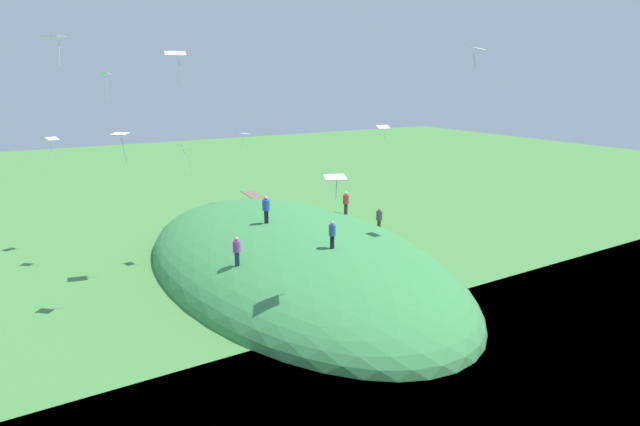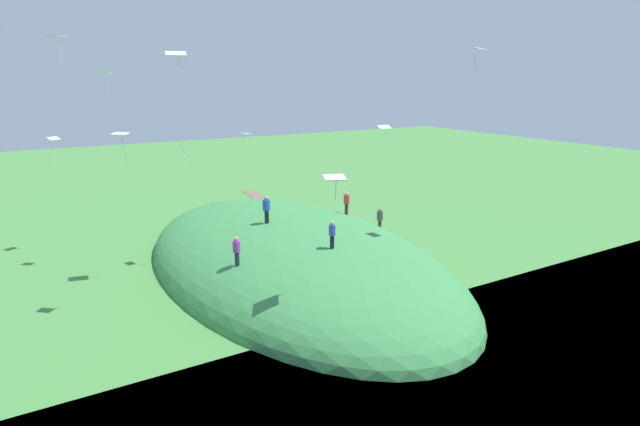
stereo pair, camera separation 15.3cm
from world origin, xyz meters
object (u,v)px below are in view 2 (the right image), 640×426
Objects in this scene: person_with_child at (380,217)px; kite_0 at (56,38)px; kite_7 at (246,135)px; kite_8 at (176,55)px; kite_9 at (184,148)px; kite_4 at (384,127)px; person_near_shore at (237,248)px; kite_2 at (54,141)px; kite_11 at (480,49)px; person_watching_kites at (266,206)px; person_on_hilltop at (332,231)px; kite_1 at (105,75)px; mooring_post at (342,318)px; person_walking_path at (347,200)px; kite_5 at (335,178)px; kite_6 at (121,136)px.

person_with_child is 1.02× the size of kite_0.
kite_7 is 12.76m from kite_8.
kite_7 is 0.96× the size of kite_9.
person_near_shore is at bearing 118.61° from kite_4.
kite_2 is 1.67× the size of kite_11.
person_near_shore is 1.32× the size of kite_4.
person_near_shore is at bearing 77.89° from person_watching_kites.
person_on_hilltop is 1.35× the size of kite_11.
kite_8 is 16.92m from kite_11.
kite_1 reaches higher than person_on_hilltop.
kite_7 is (9.93, -2.90, 3.37)m from person_watching_kites.
kite_2 is at bearing 28.28° from kite_1.
kite_0 reaches higher than person_with_child.
person_on_hilltop is at bearing -22.91° from mooring_post.
kite_11 reaches higher than person_walking_path.
kite_4 is 0.62× the size of kite_8.
kite_2 is at bearing 47.55° from kite_11.
person_watching_kites is 1.48× the size of kite_5.
kite_11 is (-5.64, -18.41, 4.28)m from kite_6.
kite_5 is 0.73× the size of kite_6.
person_near_shore is (-4.68, 13.09, 1.19)m from person_with_child.
kite_8 is at bearing -52.30° from kite_6.
kite_6 is (7.85, 7.48, 1.55)m from kite_5.
kite_6 is 0.89× the size of kite_7.
kite_11 reaches higher than person_near_shore.
kite_6 reaches higher than person_with_child.
person_with_child is (0.76, -9.50, -2.17)m from person_watching_kites.
kite_7 is at bearing -41.22° from kite_8.
kite_11 reaches higher than mooring_post.
kite_11 reaches higher than person_with_child.
kite_5 reaches higher than mooring_post.
kite_4 is at bearing -72.42° from kite_6.
kite_7 reaches higher than mooring_post.
person_on_hilltop is 13.05m from kite_11.
person_walking_path is 0.96× the size of person_with_child.
person_walking_path is 1.40× the size of kite_4.
person_on_hilltop is 11.81m from kite_6.
mooring_post is (0.63, -0.92, -7.30)m from kite_5.
person_with_child is at bearing -107.19° from kite_1.
kite_4 is (-6.35, -23.74, 0.30)m from kite_2.
kite_5 is 10.96m from kite_6.
person_near_shore is at bearing -178.39° from kite_9.
person_watching_kites is at bearing -137.22° from kite_2.
person_on_hilltop is 13.11m from kite_8.
person_on_hilltop is 1.29× the size of kite_4.
kite_1 is (4.70, 14.68, 8.63)m from person_walking_path.
kite_9 is (-6.04, 6.72, 0.06)m from kite_7.
kite_5 is 1.03× the size of kite_11.
kite_11 is (-14.37, -20.03, -0.77)m from kite_0.
kite_1 is 0.86× the size of kite_7.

